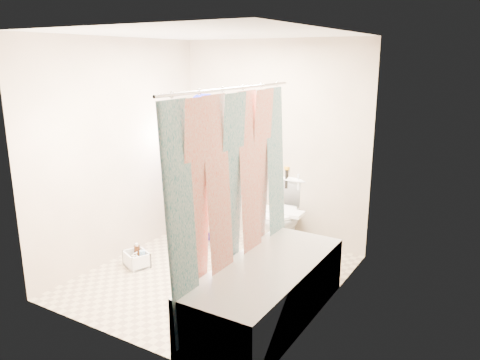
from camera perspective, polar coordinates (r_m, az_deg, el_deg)
The scene contains 14 objects.
floor at distance 4.93m, azimuth -3.31°, elevation -11.64°, with size 2.60×2.60×0.00m, color #C0AF87.
ceiling at distance 4.43m, azimuth -3.78°, elevation 17.42°, with size 2.40×2.60×0.02m, color silver.
wall_back at distance 5.63m, azimuth 3.99°, elevation 4.57°, with size 2.40×0.02×2.40m, color beige.
wall_front at distance 3.57m, azimuth -15.40°, elevation -1.90°, with size 2.40×0.02×2.40m, color beige.
wall_left at distance 5.29m, azimuth -14.33°, elevation 3.49°, with size 0.02×2.60×2.40m, color beige.
wall_right at distance 3.99m, azimuth 10.82°, elevation 0.11°, with size 0.02×2.60×2.40m, color beige.
bathtub at distance 4.10m, azimuth 3.32°, elevation -13.27°, with size 0.70×1.75×0.50m.
curtain_rod at distance 3.79m, azimuth -0.80°, elevation 11.10°, with size 0.02×0.02×1.90m, color silver.
shower_curtain at distance 3.96m, azimuth -0.75°, elevation -2.46°, with size 0.06×1.75×1.80m, color white.
toilet at distance 5.51m, azimuth 5.59°, elevation -4.22°, with size 0.46×0.80×0.82m, color white.
tank_lid at distance 5.37m, azimuth 5.07°, elevation -3.91°, with size 0.50×0.22×0.04m, color white.
tank_internals at distance 5.61m, azimuth 6.09°, elevation 0.33°, with size 0.20×0.07×0.27m.
plumber at distance 5.43m, azimuth -4.78°, elevation 0.94°, with size 0.66×0.43×1.80m, color #0F379A.
cleaning_caddy at distance 5.22m, azimuth -12.45°, elevation -9.50°, with size 0.34×0.31×0.21m.
Camera 1 is at (2.51, -3.64, 2.19)m, focal length 35.00 mm.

